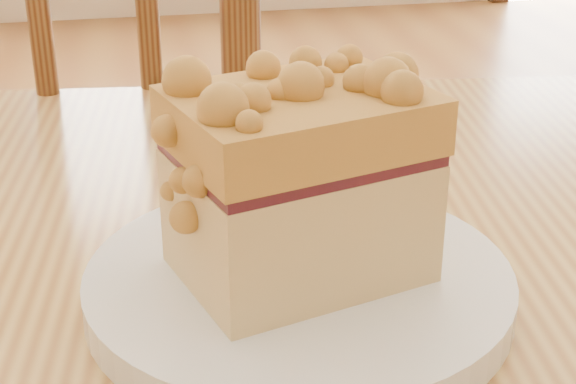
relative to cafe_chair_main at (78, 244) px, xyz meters
The scene contains 3 objects.
cafe_chair_main is the anchor object (origin of this frame).
plate 0.64m from the cafe_chair_main, 74.99° to the right, with size 0.24×0.24×0.02m.
cake_slice 0.67m from the cafe_chair_main, 75.10° to the right, with size 0.15×0.13×0.12m.
Camera 1 is at (-0.19, -0.31, 1.01)m, focal length 55.00 mm.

